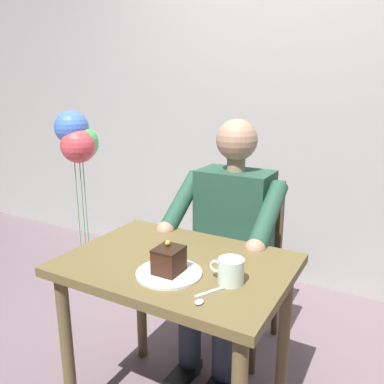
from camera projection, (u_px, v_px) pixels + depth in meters
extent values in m
cube|color=#ABABA5|center=(294.00, 65.00, 2.57)|extent=(6.40, 0.12, 3.00)
cube|color=brown|center=(177.00, 265.00, 1.51)|extent=(0.85, 0.61, 0.04)
cylinder|color=brown|center=(67.00, 350.00, 1.56)|extent=(0.05, 0.05, 0.71)
cylinder|color=brown|center=(284.00, 338.00, 1.64)|extent=(0.05, 0.05, 0.71)
cylinder|color=brown|center=(141.00, 294.00, 1.98)|extent=(0.05, 0.05, 0.71)
cube|color=brown|center=(234.00, 271.00, 2.07)|extent=(0.42, 0.42, 0.04)
cube|color=brown|center=(249.00, 217.00, 2.17)|extent=(0.38, 0.04, 0.45)
cylinder|color=brown|center=(253.00, 335.00, 1.89)|extent=(0.04, 0.04, 0.43)
cylinder|color=brown|center=(188.00, 314.00, 2.06)|extent=(0.04, 0.04, 0.43)
cylinder|color=brown|center=(276.00, 300.00, 2.19)|extent=(0.04, 0.04, 0.43)
cylinder|color=brown|center=(217.00, 285.00, 2.36)|extent=(0.04, 0.04, 0.43)
cube|color=#264F3B|center=(234.00, 222.00, 1.98)|extent=(0.36, 0.22, 0.53)
sphere|color=tan|center=(237.00, 140.00, 1.87)|extent=(0.20, 0.20, 0.20)
cylinder|color=tan|center=(236.00, 165.00, 1.90)|extent=(0.09, 0.09, 0.06)
cylinder|color=#264F3B|center=(269.00, 214.00, 1.73)|extent=(0.08, 0.33, 0.26)
sphere|color=tan|center=(255.00, 249.00, 1.62)|extent=(0.09, 0.09, 0.09)
cylinder|color=#264F3B|center=(183.00, 201.00, 1.93)|extent=(0.08, 0.33, 0.26)
sphere|color=tan|center=(165.00, 231.00, 1.83)|extent=(0.09, 0.09, 0.09)
cylinder|color=#2E3641|center=(240.00, 287.00, 1.91)|extent=(0.13, 0.38, 0.14)
cylinder|color=#2E3641|center=(207.00, 278.00, 2.00)|extent=(0.13, 0.38, 0.14)
cylinder|color=#2E3641|center=(224.00, 347.00, 1.82)|extent=(0.11, 0.11, 0.41)
cylinder|color=#2E3641|center=(190.00, 335.00, 1.90)|extent=(0.11, 0.11, 0.41)
cube|color=black|center=(184.00, 374.00, 1.90)|extent=(0.09, 0.22, 0.05)
cylinder|color=white|center=(169.00, 273.00, 1.39)|extent=(0.24, 0.24, 0.01)
cube|color=#3E2116|center=(169.00, 261.00, 1.38)|extent=(0.09, 0.10, 0.08)
cube|color=black|center=(169.00, 249.00, 1.37)|extent=(0.09, 0.10, 0.01)
sphere|color=gold|center=(168.00, 243.00, 1.38)|extent=(0.02, 0.02, 0.02)
cylinder|color=white|center=(231.00, 271.00, 1.32)|extent=(0.09, 0.09, 0.09)
torus|color=white|center=(216.00, 266.00, 1.35)|extent=(0.05, 0.01, 0.05)
cylinder|color=black|center=(231.00, 261.00, 1.31)|extent=(0.08, 0.08, 0.01)
cube|color=silver|center=(209.00, 292.00, 1.27)|extent=(0.06, 0.10, 0.01)
ellipsoid|color=silver|center=(199.00, 302.00, 1.21)|extent=(0.03, 0.04, 0.01)
cylinder|color=#B2C1C6|center=(93.00, 265.00, 2.85)|extent=(0.12, 0.12, 0.22)
sphere|color=#4A7AE1|center=(72.00, 128.00, 2.63)|extent=(0.23, 0.23, 0.23)
cylinder|color=#4C9956|center=(77.00, 199.00, 2.76)|extent=(0.01, 0.01, 0.77)
sphere|color=#49CA5D|center=(81.00, 143.00, 2.66)|extent=(0.24, 0.24, 0.24)
cylinder|color=#4C9956|center=(86.00, 206.00, 2.78)|extent=(0.01, 0.01, 0.66)
sphere|color=#E64C52|center=(78.00, 146.00, 2.63)|extent=(0.24, 0.24, 0.24)
cylinder|color=#4C9956|center=(83.00, 208.00, 2.74)|extent=(0.01, 0.01, 0.65)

